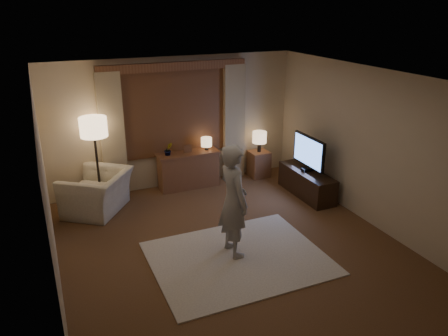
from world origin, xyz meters
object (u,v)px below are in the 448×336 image
armchair (97,192)px  sideboard (188,171)px  tv_stand (307,183)px  side_table (259,164)px  person (233,201)px

armchair → sideboard: bearing=138.3°
armchair → tv_stand: (3.84, -0.90, -0.11)m
tv_stand → sideboard: bearing=146.6°
sideboard → armchair: (-1.86, -0.41, 0.01)m
sideboard → side_table: 1.59m
sideboard → side_table: (1.58, -0.05, -0.07)m
armchair → side_table: 3.46m
armchair → person: person is taller
sideboard → armchair: size_ratio=1.07×
person → sideboard: bearing=-8.0°
armchair → side_table: (3.44, 0.36, -0.08)m
sideboard → armchair: armchair is taller
armchair → tv_stand: size_ratio=0.80×
sideboard → side_table: sideboard is taller
armchair → tv_stand: bearing=112.8°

